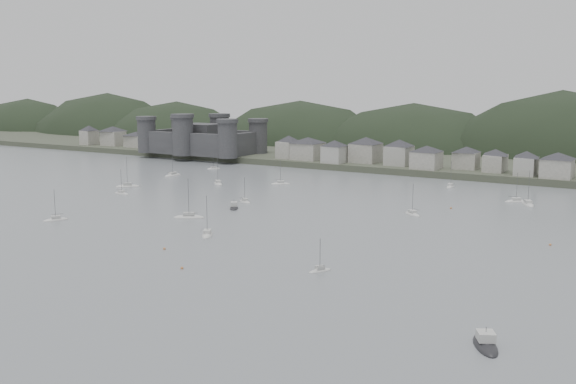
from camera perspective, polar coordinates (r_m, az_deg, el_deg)
The scene contains 10 objects.
ground at distance 150.93m, azimuth -15.11°, elevation -6.22°, with size 900.00×900.00×0.00m, color slate.
far_shore_land at distance 410.17m, azimuth 16.28°, elevation 3.66°, with size 900.00×250.00×3.00m, color #383D2D.
forested_ridge at distance 385.81m, azimuth 15.88°, elevation 1.42°, with size 851.55×103.94×102.57m.
castle at distance 360.58m, azimuth -7.63°, elevation 4.72°, with size 66.00×43.00×20.00m.
waterfront_town at distance 289.74m, azimuth 20.14°, elevation 2.65°, with size 451.48×28.46×12.92m.
sailboat_lead at distance 204.69m, azimuth 10.94°, elevation -1.94°, with size 7.54×6.65×10.49m.
moored_fleet at distance 209.77m, azimuth -0.44°, elevation -1.49°, with size 201.26×178.57×13.26m.
motor_launch_near at distance 106.56m, azimuth 17.06°, elevation -12.79°, with size 7.20×9.63×4.16m.
motor_launch_far at distance 211.65m, azimuth -4.80°, elevation -1.39°, with size 6.40×7.70×3.79m.
mooring_buoys at distance 176.26m, azimuth -2.29°, elevation -3.61°, with size 166.32×100.65×0.70m.
Camera 1 is at (106.54, -99.24, 39.77)m, focal length 40.20 mm.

